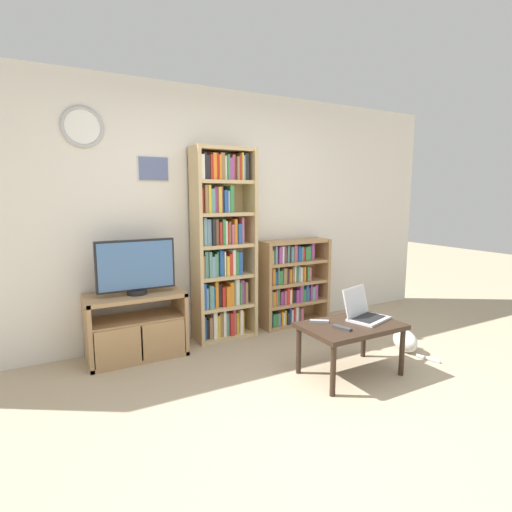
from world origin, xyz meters
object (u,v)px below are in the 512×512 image
television (136,267)px  coffee_table (351,330)px  tv_stand (137,326)px  remote_far_from_laptop (319,321)px  bookshelf_tall (221,247)px  bookshelf_short (290,282)px  cat (404,340)px  laptop (363,311)px  remote_near_laptop (342,328)px

television → coffee_table: (1.49, -1.23, -0.47)m
tv_stand → remote_far_from_laptop: 1.69m
television → bookshelf_tall: bookshelf_tall is taller
coffee_table → tv_stand: bearing=140.4°
bookshelf_short → cat: (0.52, -1.24, -0.39)m
remote_far_from_laptop → cat: 1.08m
television → laptop: 2.08m
television → remote_near_laptop: size_ratio=4.26×
television → cat: 2.66m
cat → remote_far_from_laptop: bearing=-176.5°
television → cat: bearing=-25.7°
laptop → remote_near_laptop: 0.37m
remote_near_laptop → cat: size_ratio=0.33×
television → coffee_table: television is taller
bookshelf_short → coffee_table: bookshelf_short is taller
laptop → remote_far_from_laptop: laptop is taller
television → remote_near_laptop: bearing=-44.3°
coffee_table → laptop: laptop is taller
tv_stand → television: size_ratio=1.25×
cat → remote_near_laptop: bearing=-163.3°
bookshelf_tall → coffee_table: bearing=-66.6°
remote_near_laptop → coffee_table: bearing=-174.9°
tv_stand → bookshelf_short: 1.82m
bookshelf_tall → bookshelf_short: 1.00m
remote_far_from_laptop → cat: size_ratio=0.31×
bookshelf_short → cat: bookshelf_short is taller
bookshelf_tall → remote_near_laptop: size_ratio=12.00×
bookshelf_tall → bookshelf_short: size_ratio=1.99×
bookshelf_short → remote_far_from_laptop: bookshelf_short is taller
bookshelf_tall → television: bearing=-172.4°
coffee_table → cat: size_ratio=1.64×
bookshelf_short → remote_far_from_laptop: bearing=-112.9°
television → remote_far_from_laptop: bearing=-40.1°
television → cat: television is taller
tv_stand → remote_far_from_laptop: (1.29, -1.08, 0.15)m
bookshelf_short → cat: size_ratio=1.99×
remote_far_from_laptop → tv_stand: bearing=-94.8°
television → cat: size_ratio=1.40×
television → remote_far_from_laptop: size_ratio=4.52×
tv_stand → bookshelf_tall: 1.15m
bookshelf_tall → laptop: bookshelf_tall is taller
bookshelf_tall → coffee_table: 1.59m
laptop → remote_far_from_laptop: size_ratio=2.65×
coffee_table → laptop: (0.19, 0.06, 0.12)m
bookshelf_short → laptop: (-0.11, -1.31, 0.01)m
coffee_table → remote_far_from_laptop: bearing=142.7°
laptop → cat: (0.63, 0.07, -0.40)m
television → bookshelf_tall: 0.92m
television → laptop: (1.67, -1.18, -0.35)m
tv_stand → television: bearing=-27.1°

